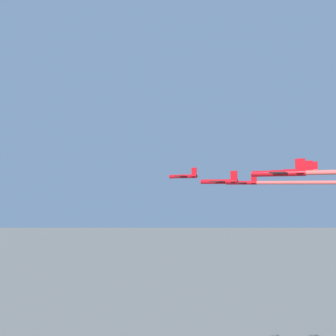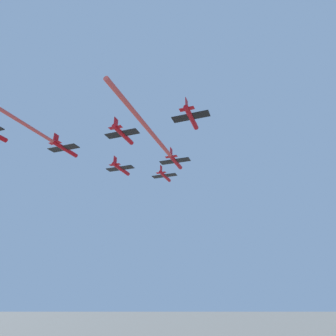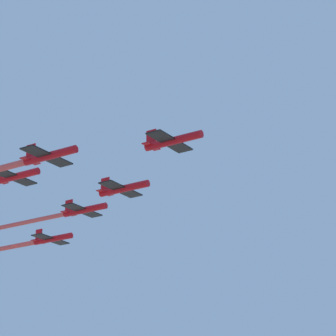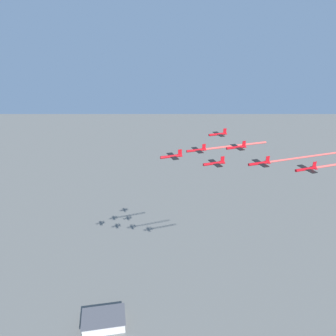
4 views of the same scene
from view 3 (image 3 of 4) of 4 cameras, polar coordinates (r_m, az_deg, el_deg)
The scene contains 6 objects.
jet_0 at distance 133.80m, azimuth 0.24°, elevation 1.95°, with size 11.11×10.63×3.71m.
jet_1 at distance 150.69m, azimuth -3.31°, elevation -1.49°, with size 11.11×10.63×3.71m.
jet_2 at distance 135.33m, azimuth -8.58°, elevation 0.87°, with size 11.11×10.63×3.71m.
jet_3 at distance 169.54m, azimuth -6.08°, elevation -3.01°, with size 11.11×10.63×3.71m.
jet_4 at distance 155.07m, azimuth -10.94°, elevation -0.61°, with size 11.11×10.63×3.71m.
jet_6 at distance 188.04m, azimuth -8.34°, elevation -5.05°, with size 11.11×10.63×3.71m.
Camera 3 is at (-89.44, 125.92, 117.63)m, focal length 85.00 mm.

